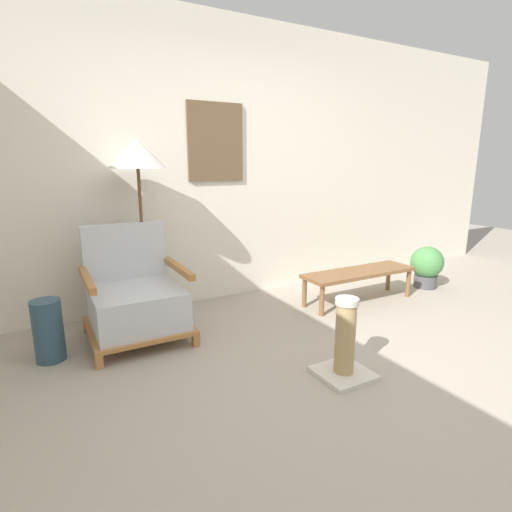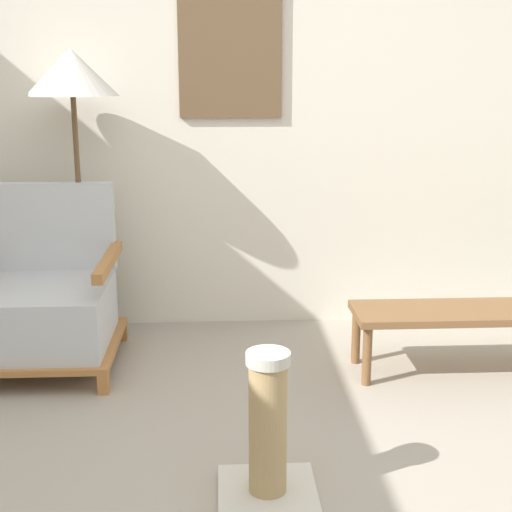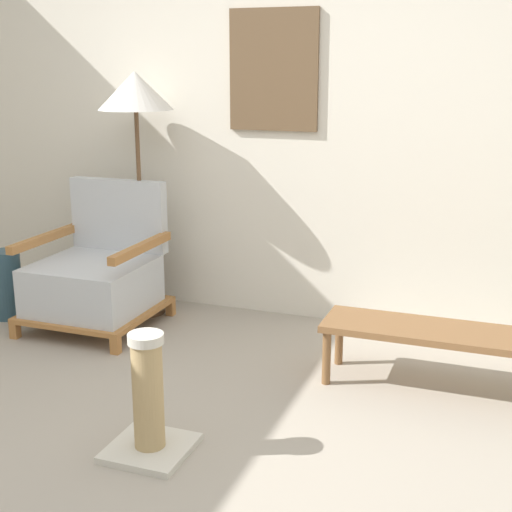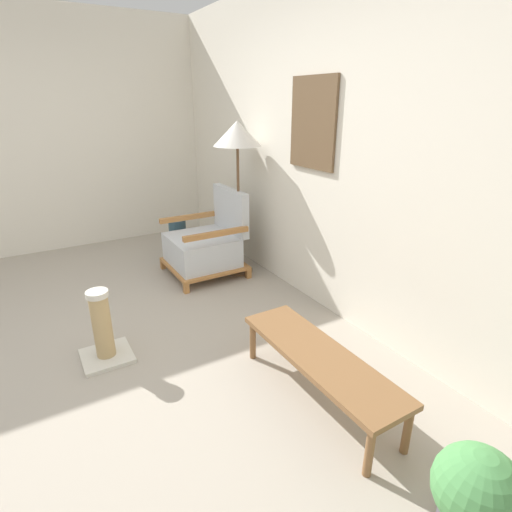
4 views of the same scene
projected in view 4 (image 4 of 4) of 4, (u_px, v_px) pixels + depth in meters
ground_plane at (75, 367)px, 2.76m from camera, size 14.00×14.00×0.00m
wall_back at (322, 149)px, 3.26m from camera, size 8.00×0.09×2.70m
wall_left at (69, 135)px, 4.65m from camera, size 0.06×8.00×2.70m
armchair at (206, 245)px, 4.17m from camera, size 0.74×0.73×0.88m
floor_lamp at (237, 141)px, 3.81m from camera, size 0.47×0.47×1.55m
coffee_table at (319, 359)px, 2.38m from camera, size 1.20×0.35×0.32m
vase at (178, 238)px, 4.66m from camera, size 0.20×0.20×0.44m
potted_plant at (476, 495)px, 1.59m from camera, size 0.35×0.35×0.46m
scratching_post at (103, 333)px, 2.79m from camera, size 0.34×0.34×0.53m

